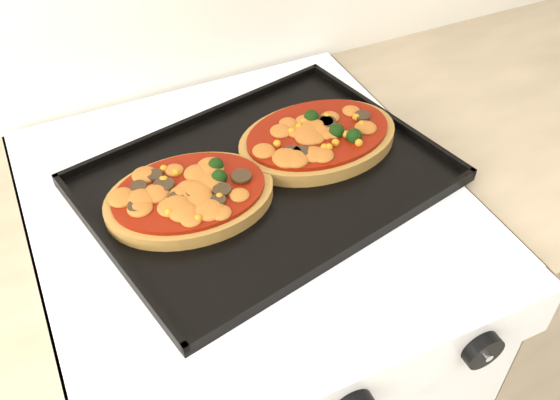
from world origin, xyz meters
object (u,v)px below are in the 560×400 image
baking_tray (265,177)px  pizza_right (318,137)px  pizza_left (190,195)px  stove (254,365)px

baking_tray → pizza_right: (0.10, 0.03, 0.02)m
baking_tray → pizza_right: bearing=5.9°
pizza_left → pizza_right: bearing=9.8°
stove → pizza_right: 0.50m
stove → pizza_right: size_ratio=3.64×
pizza_left → pizza_right: 0.22m
pizza_right → baking_tray: bearing=-161.9°
baking_tray → pizza_right: pizza_right is taller
pizza_left → pizza_right: pizza_right is taller
stove → pizza_right: pizza_right is taller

